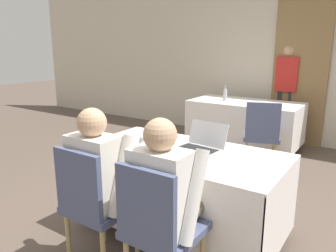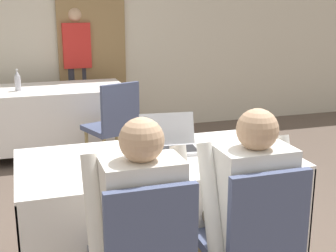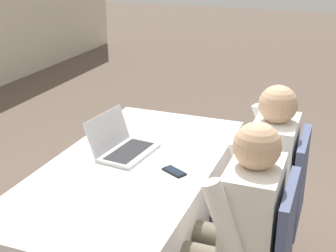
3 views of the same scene
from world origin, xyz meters
name	(u,v)px [view 2 (image 2 of 3)]	position (x,y,z in m)	size (l,w,h in m)	color
wall_back	(79,27)	(0.00, 3.37, 1.35)	(12.00, 0.06, 2.70)	beige
curtain_panel	(91,29)	(0.14, 3.31, 1.33)	(0.84, 0.04, 2.65)	olive
conference_table_near	(157,184)	(0.00, 0.00, 0.56)	(1.66, 0.85, 0.74)	white
conference_table_far	(49,104)	(-0.46, 2.62, 0.56)	(1.66, 0.85, 0.74)	white
laptop	(170,144)	(0.12, 0.10, 0.78)	(0.38, 0.32, 0.22)	#B7B7BC
cell_phone	(169,170)	(-0.01, -0.25, 0.74)	(0.12, 0.15, 0.01)	black
paper_beside_laptop	(50,162)	(-0.63, 0.11, 0.74)	(0.30, 0.35, 0.00)	white
water_bottle	(18,81)	(-0.78, 2.54, 0.84)	(0.06, 0.06, 0.23)	#B7B7C1
chair_near_right	(254,242)	(0.28, -0.73, 0.51)	(0.44, 0.44, 0.91)	tan
chair_far_spare	(114,123)	(0.09, 1.77, 0.51)	(0.56, 0.56, 0.91)	tan
person_checkered_shirt	(139,219)	(-0.28, -0.63, 0.67)	(0.50, 0.52, 1.17)	#665B4C
person_white_shirt	(246,203)	(0.28, -0.63, 0.67)	(0.50, 0.52, 1.17)	#665B4C
person_red_shirt	(77,62)	(-0.06, 3.34, 0.91)	(0.35, 0.22, 1.59)	#33333D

